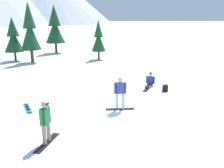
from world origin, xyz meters
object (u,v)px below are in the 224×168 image
(backpack_black, at_px, (165,88))
(pine_tree_broad, at_px, (13,37))
(snowboarder_background, at_px, (150,81))
(pine_tree_young, at_px, (30,30))
(loose_snowboard_near_left, at_px, (28,108))
(pine_tree_tall, at_px, (55,27))
(snowboarder_foreground, at_px, (45,121))
(snowboarder_midground, at_px, (120,93))
(pine_tree_twin, at_px, (98,38))

(backpack_black, distance_m, pine_tree_broad, 18.40)
(snowboarder_background, height_order, pine_tree_young, pine_tree_young)
(loose_snowboard_near_left, bearing_deg, pine_tree_tall, 86.13)
(pine_tree_broad, bearing_deg, snowboarder_foreground, -77.90)
(snowboarder_foreground, xyz_separation_m, pine_tree_broad, (-4.15, 19.35, 1.71))
(snowboarder_midground, bearing_deg, pine_tree_young, 110.88)
(snowboarder_midground, bearing_deg, pine_tree_tall, 98.53)
(backpack_black, bearing_deg, pine_tree_tall, 109.47)
(loose_snowboard_near_left, height_order, pine_tree_twin, pine_tree_twin)
(snowboarder_midground, height_order, pine_tree_twin, pine_tree_twin)
(snowboarder_midground, bearing_deg, snowboarder_background, 50.45)
(snowboarder_background, relative_size, pine_tree_broad, 0.35)
(loose_snowboard_near_left, distance_m, pine_tree_broad, 15.96)
(loose_snowboard_near_left, xyz_separation_m, pine_tree_twin, (6.25, 14.43, 2.42))
(loose_snowboard_near_left, height_order, pine_tree_tall, pine_tree_tall)
(snowboarder_foreground, xyz_separation_m, pine_tree_twin, (5.10, 18.32, 1.55))
(snowboarder_background, bearing_deg, pine_tree_tall, 109.43)
(loose_snowboard_near_left, bearing_deg, pine_tree_broad, 100.98)
(snowboarder_foreground, distance_m, pine_tree_young, 18.27)
(snowboarder_foreground, xyz_separation_m, loose_snowboard_near_left, (-1.15, 3.89, -0.87))
(loose_snowboard_near_left, bearing_deg, backpack_black, 8.29)
(pine_tree_tall, bearing_deg, pine_tree_broad, -128.69)
(snowboarder_foreground, relative_size, snowboarder_background, 1.00)
(snowboarder_midground, relative_size, snowboarder_background, 1.02)
(snowboarder_background, xyz_separation_m, loose_snowboard_near_left, (-7.89, -2.65, -0.31))
(pine_tree_broad, height_order, pine_tree_young, pine_tree_young)
(pine_tree_young, bearing_deg, snowboarder_foreground, -82.96)
(snowboarder_foreground, distance_m, pine_tree_broad, 19.87)
(snowboarder_midground, relative_size, loose_snowboard_near_left, 1.02)
(pine_tree_twin, bearing_deg, snowboarder_background, -82.08)
(snowboarder_background, bearing_deg, pine_tree_broad, 130.35)
(pine_tree_broad, distance_m, pine_tree_tall, 7.12)
(backpack_black, distance_m, pine_tree_twin, 13.56)
(loose_snowboard_near_left, distance_m, pine_tree_twin, 15.91)
(pine_tree_young, bearing_deg, pine_tree_broad, 144.25)
(loose_snowboard_near_left, relative_size, pine_tree_tall, 0.27)
(snowboarder_foreground, bearing_deg, loose_snowboard_near_left, 106.49)
(pine_tree_tall, xyz_separation_m, pine_tree_twin, (4.83, -6.55, -1.03))
(snowboarder_midground, distance_m, pine_tree_young, 16.49)
(pine_tree_broad, distance_m, pine_tree_twin, 9.31)
(backpack_black, height_order, pine_tree_young, pine_tree_young)
(snowboarder_foreground, height_order, pine_tree_twin, pine_tree_twin)
(snowboarder_foreground, height_order, backpack_black, snowboarder_foreground)
(snowboarder_background, xyz_separation_m, pine_tree_young, (-8.95, 11.42, 3.09))
(pine_tree_tall, bearing_deg, snowboarder_background, -70.57)
(snowboarder_foreground, xyz_separation_m, pine_tree_young, (-2.22, 17.96, 2.54))
(snowboarder_midground, relative_size, pine_tree_tall, 0.27)
(snowboarder_midground, xyz_separation_m, pine_tree_broad, (-7.74, 16.62, 1.69))
(snowboarder_foreground, distance_m, backpack_black, 8.90)
(snowboarder_midground, bearing_deg, pine_tree_twin, 84.48)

